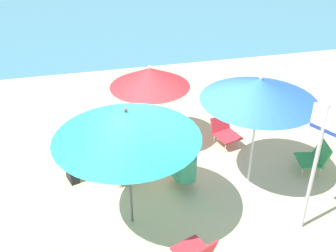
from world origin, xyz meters
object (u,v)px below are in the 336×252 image
Objects in this scene: person_a at (128,157)px; person_b at (186,167)px; beach_chair_a at (196,252)px; beach_bag at (72,173)px; beach_chair_c at (315,157)px; beach_chair_b at (224,131)px; warning_sign at (317,154)px; umbrella_teal at (127,125)px; swim_ring at (87,164)px; umbrella_red at (150,77)px; umbrella_blue at (260,90)px.

person_b is (0.96, -0.56, -0.00)m from person_a.
beach_chair_a is 1.87× the size of beach_bag.
beach_chair_c is 3.56m from person_a.
beach_chair_b is at bearing 9.68° from beach_bag.
warning_sign reaches higher than beach_chair_b.
person_a is (0.12, 1.14, -1.35)m from umbrella_teal.
beach_chair_c is at bearing -15.57° from swim_ring.
person_b is at bearing -79.83° from umbrella_red.
umbrella_blue reaches higher than beach_bag.
umbrella_red is 2.61× the size of beach_chair_b.
umbrella_blue is 3.65m from swim_ring.
person_a is at bearing -86.61° from beach_chair_b.
umbrella_blue reaches higher than umbrella_teal.
person_a reaches higher than beach_chair_a.
beach_chair_c is 1.18× the size of swim_ring.
swim_ring is at bearing 5.51° from beach_chair_a.
person_a is 0.44× the size of warning_sign.
beach_bag is (-1.03, 0.19, -0.33)m from person_a.
swim_ring is at bearing 45.52° from person_b.
umbrella_red is at bearing -118.23° from beach_chair_b.
beach_chair_a is at bearing -64.23° from swim_ring.
person_b is 0.43× the size of warning_sign.
beach_bag is (-1.66, 2.46, -0.12)m from beach_chair_a.
person_a is at bearing 84.21° from umbrella_teal.
person_b is (-1.22, 0.05, -1.40)m from umbrella_blue.
umbrella_red is 3.53m from beach_chair_c.
umbrella_teal reaches higher than umbrella_red.
warning_sign is at bearing -30.44° from beach_bag.
umbrella_teal is 2.33m from beach_bag.
person_a reaches higher than beach_bag.
umbrella_red is at bearing 70.81° from umbrella_teal.
beach_chair_a is 0.29× the size of warning_sign.
warning_sign is 6.44× the size of beach_bag.
swim_ring is at bearing 158.15° from umbrella_blue.
beach_bag is at bearing -53.91° from person_a.
person_b is at bearing -33.48° from swim_ring.
swim_ring is 1.53× the size of beach_bag.
umbrella_blue reaches higher than beach_chair_a.
swim_ring is (-0.75, 0.57, -0.45)m from person_a.
beach_bag is at bearing 1.93° from beach_chair_c.
beach_chair_c is 0.28× the size of warning_sign.
umbrella_red is at bearing 28.04° from beach_bag.
umbrella_teal is 4.08× the size of swim_ring.
beach_chair_a is at bearing 41.94° from beach_chair_c.
umbrella_blue is 1.86m from person_b.
person_b is at bearing 177.79° from umbrella_blue.
umbrella_teal is 3.34× the size of beach_chair_a.
person_b is at bearing -58.77° from beach_chair_b.
umbrella_blue reaches higher than beach_chair_b.
beach_chair_b is at bearing -54.56° from person_b.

